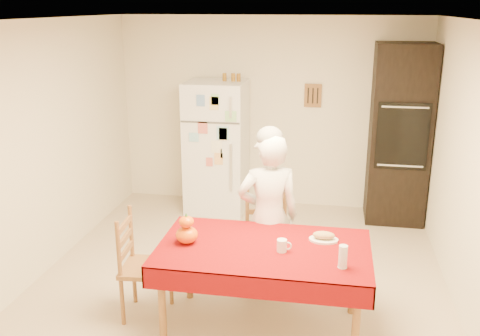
% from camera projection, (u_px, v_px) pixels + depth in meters
% --- Properties ---
extents(floor, '(4.50, 4.50, 0.00)m').
position_uv_depth(floor, '(240.00, 280.00, 5.31)').
color(floor, '#C2AB8C').
rests_on(floor, ground).
extents(room_shell, '(4.02, 4.52, 2.51)m').
position_uv_depth(room_shell, '(241.00, 120.00, 4.84)').
color(room_shell, beige).
rests_on(room_shell, ground).
extents(refrigerator, '(0.75, 0.74, 1.70)m').
position_uv_depth(refrigerator, '(217.00, 147.00, 6.94)').
color(refrigerator, white).
rests_on(refrigerator, floor).
extents(oven_cabinet, '(0.70, 0.62, 2.20)m').
position_uv_depth(oven_cabinet, '(399.00, 135.00, 6.53)').
color(oven_cabinet, black).
rests_on(oven_cabinet, floor).
extents(dining_table, '(1.70, 1.00, 0.76)m').
position_uv_depth(dining_table, '(264.00, 255.00, 4.31)').
color(dining_table, brown).
rests_on(dining_table, floor).
extents(chair_far, '(0.47, 0.46, 0.95)m').
position_uv_depth(chair_far, '(266.00, 237.00, 5.08)').
color(chair_far, brown).
rests_on(chair_far, floor).
extents(chair_left, '(0.43, 0.45, 0.95)m').
position_uv_depth(chair_left, '(138.00, 261.00, 4.60)').
color(chair_left, brown).
rests_on(chair_left, floor).
extents(seated_woman, '(0.65, 0.52, 1.57)m').
position_uv_depth(seated_woman, '(268.00, 217.00, 4.83)').
color(seated_woman, silver).
rests_on(seated_woman, floor).
extents(coffee_mug, '(0.08, 0.08, 0.10)m').
position_uv_depth(coffee_mug, '(282.00, 246.00, 4.19)').
color(coffee_mug, silver).
rests_on(coffee_mug, dining_table).
extents(pumpkin_lower, '(0.18, 0.18, 0.14)m').
position_uv_depth(pumpkin_lower, '(187.00, 235.00, 4.34)').
color(pumpkin_lower, '#CE5C04').
rests_on(pumpkin_lower, dining_table).
extents(pumpkin_upper, '(0.12, 0.12, 0.09)m').
position_uv_depth(pumpkin_upper, '(186.00, 222.00, 4.31)').
color(pumpkin_upper, '#E55905').
rests_on(pumpkin_upper, pumpkin_lower).
extents(wine_glass, '(0.07, 0.07, 0.18)m').
position_uv_depth(wine_glass, '(343.00, 257.00, 3.92)').
color(wine_glass, silver).
rests_on(wine_glass, dining_table).
extents(bread_plate, '(0.24, 0.24, 0.02)m').
position_uv_depth(bread_plate, '(324.00, 240.00, 4.39)').
color(bread_plate, white).
rests_on(bread_plate, dining_table).
extents(bread_loaf, '(0.18, 0.10, 0.06)m').
position_uv_depth(bread_loaf, '(324.00, 235.00, 4.38)').
color(bread_loaf, '#A37850').
rests_on(bread_loaf, bread_plate).
extents(spice_jar_left, '(0.05, 0.05, 0.10)m').
position_uv_depth(spice_jar_left, '(224.00, 77.00, 6.71)').
color(spice_jar_left, '#8C5E19').
rests_on(spice_jar_left, refrigerator).
extents(spice_jar_mid, '(0.05, 0.05, 0.10)m').
position_uv_depth(spice_jar_mid, '(233.00, 77.00, 6.69)').
color(spice_jar_mid, '#93611A').
rests_on(spice_jar_mid, refrigerator).
extents(spice_jar_right, '(0.05, 0.05, 0.10)m').
position_uv_depth(spice_jar_right, '(239.00, 77.00, 6.68)').
color(spice_jar_right, brown).
rests_on(spice_jar_right, refrigerator).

